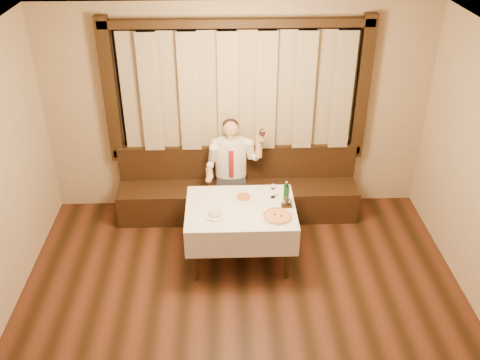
{
  "coord_description": "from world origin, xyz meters",
  "views": [
    {
      "loc": [
        -0.18,
        -3.45,
        4.17
      ],
      "look_at": [
        0.0,
        1.9,
        1.0
      ],
      "focal_mm": 40.0,
      "sensor_mm": 36.0,
      "label": 1
    }
  ],
  "objects_px": {
    "pasta_red": "(243,196)",
    "cruet_caddy": "(287,204)",
    "seated_man": "(232,164)",
    "dining_table": "(241,214)",
    "pizza": "(278,216)",
    "banquette": "(238,193)",
    "green_bottle": "(286,194)",
    "pasta_cream": "(216,213)"
  },
  "relations": [
    {
      "from": "dining_table",
      "to": "pasta_red",
      "type": "xyz_separation_m",
      "value": [
        0.04,
        0.18,
        0.14
      ]
    },
    {
      "from": "green_bottle",
      "to": "banquette",
      "type": "bearing_deg",
      "value": 118.73
    },
    {
      "from": "pizza",
      "to": "green_bottle",
      "type": "distance_m",
      "value": 0.32
    },
    {
      "from": "banquette",
      "to": "seated_man",
      "type": "distance_m",
      "value": 0.52
    },
    {
      "from": "pasta_cream",
      "to": "seated_man",
      "type": "distance_m",
      "value": 1.11
    },
    {
      "from": "dining_table",
      "to": "cruet_caddy",
      "type": "bearing_deg",
      "value": -2.1
    },
    {
      "from": "pasta_red",
      "to": "dining_table",
      "type": "bearing_deg",
      "value": -102.34
    },
    {
      "from": "banquette",
      "to": "green_bottle",
      "type": "distance_m",
      "value": 1.24
    },
    {
      "from": "dining_table",
      "to": "pasta_cream",
      "type": "xyz_separation_m",
      "value": [
        -0.29,
        -0.16,
        0.14
      ]
    },
    {
      "from": "dining_table",
      "to": "pizza",
      "type": "bearing_deg",
      "value": -28.5
    },
    {
      "from": "cruet_caddy",
      "to": "seated_man",
      "type": "distance_m",
      "value": 1.14
    },
    {
      "from": "pizza",
      "to": "pasta_cream",
      "type": "relative_size",
      "value": 1.29
    },
    {
      "from": "seated_man",
      "to": "dining_table",
      "type": "bearing_deg",
      "value": -84.79
    },
    {
      "from": "banquette",
      "to": "pasta_red",
      "type": "distance_m",
      "value": 0.97
    },
    {
      "from": "pizza",
      "to": "pasta_red",
      "type": "height_order",
      "value": "pasta_red"
    },
    {
      "from": "seated_man",
      "to": "pasta_red",
      "type": "bearing_deg",
      "value": -80.52
    },
    {
      "from": "pasta_cream",
      "to": "green_bottle",
      "type": "bearing_deg",
      "value": 14.77
    },
    {
      "from": "banquette",
      "to": "pizza",
      "type": "xyz_separation_m",
      "value": [
        0.41,
        -1.24,
        0.46
      ]
    },
    {
      "from": "banquette",
      "to": "seated_man",
      "type": "bearing_deg",
      "value": -133.77
    },
    {
      "from": "seated_man",
      "to": "green_bottle",
      "type": "bearing_deg",
      "value": -54.97
    },
    {
      "from": "pasta_cream",
      "to": "green_bottle",
      "type": "xyz_separation_m",
      "value": [
        0.82,
        0.22,
        0.09
      ]
    },
    {
      "from": "cruet_caddy",
      "to": "seated_man",
      "type": "xyz_separation_m",
      "value": [
        -0.62,
        0.95,
        0.01
      ]
    },
    {
      "from": "pizza",
      "to": "cruet_caddy",
      "type": "bearing_deg",
      "value": 58.64
    },
    {
      "from": "pasta_red",
      "to": "pizza",
      "type": "bearing_deg",
      "value": -47.78
    },
    {
      "from": "pasta_red",
      "to": "green_bottle",
      "type": "xyz_separation_m",
      "value": [
        0.49,
        -0.13,
        0.09
      ]
    },
    {
      "from": "pasta_red",
      "to": "cruet_caddy",
      "type": "height_order",
      "value": "cruet_caddy"
    },
    {
      "from": "pizza",
      "to": "pasta_cream",
      "type": "xyz_separation_m",
      "value": [
        -0.7,
        0.06,
        0.02
      ]
    },
    {
      "from": "dining_table",
      "to": "green_bottle",
      "type": "bearing_deg",
      "value": 6.09
    },
    {
      "from": "green_bottle",
      "to": "dining_table",
      "type": "bearing_deg",
      "value": -173.91
    },
    {
      "from": "dining_table",
      "to": "seated_man",
      "type": "distance_m",
      "value": 0.95
    },
    {
      "from": "pasta_red",
      "to": "seated_man",
      "type": "bearing_deg",
      "value": 99.48
    },
    {
      "from": "pasta_cream",
      "to": "cruet_caddy",
      "type": "xyz_separation_m",
      "value": [
        0.82,
        0.14,
        0.01
      ]
    },
    {
      "from": "pasta_red",
      "to": "cruet_caddy",
      "type": "xyz_separation_m",
      "value": [
        0.49,
        -0.2,
        0.01
      ]
    },
    {
      "from": "pasta_cream",
      "to": "green_bottle",
      "type": "distance_m",
      "value": 0.85
    },
    {
      "from": "pasta_red",
      "to": "banquette",
      "type": "bearing_deg",
      "value": 92.73
    },
    {
      "from": "dining_table",
      "to": "pasta_red",
      "type": "relative_size",
      "value": 4.57
    },
    {
      "from": "dining_table",
      "to": "pizza",
      "type": "xyz_separation_m",
      "value": [
        0.41,
        -0.22,
        0.12
      ]
    },
    {
      "from": "pizza",
      "to": "seated_man",
      "type": "xyz_separation_m",
      "value": [
        -0.49,
        1.16,
        0.04
      ]
    },
    {
      "from": "dining_table",
      "to": "cruet_caddy",
      "type": "relative_size",
      "value": 9.68
    },
    {
      "from": "pasta_cream",
      "to": "dining_table",
      "type": "bearing_deg",
      "value": 28.92
    },
    {
      "from": "banquette",
      "to": "cruet_caddy",
      "type": "height_order",
      "value": "banquette"
    },
    {
      "from": "dining_table",
      "to": "pasta_red",
      "type": "height_order",
      "value": "pasta_red"
    }
  ]
}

